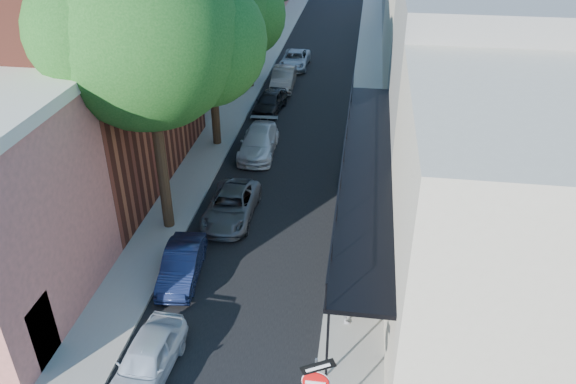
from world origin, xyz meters
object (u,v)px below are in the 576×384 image
(parked_car_e, at_px, (270,101))
(pedestrian, at_px, (348,297))
(parked_car_b, at_px, (182,264))
(oak_near, at_px, (160,36))
(parked_car_d, at_px, (259,142))
(parked_car_f, at_px, (283,78))
(parked_car_g, at_px, (295,59))
(oak_mid, at_px, (217,9))
(parked_car_c, at_px, (231,206))
(parked_car_a, at_px, (147,360))

(parked_car_e, bearing_deg, pedestrian, -66.01)
(parked_car_b, relative_size, parked_car_e, 0.95)
(oak_near, bearing_deg, parked_car_d, 74.43)
(oak_near, bearing_deg, parked_car_f, 84.02)
(parked_car_b, distance_m, parked_car_g, 24.77)
(oak_near, height_order, parked_car_f, oak_near)
(oak_mid, xyz_separation_m, parked_car_d, (2.02, -0.91, -6.43))
(oak_near, xyz_separation_m, parked_car_e, (1.58, 12.78, -7.25))
(parked_car_d, relative_size, parked_car_g, 1.02)
(parked_car_b, relative_size, parked_car_g, 0.83)
(parked_car_b, distance_m, pedestrian, 6.24)
(oak_mid, xyz_separation_m, parked_car_g, (2.02, 13.46, -6.47))
(pedestrian, bearing_deg, parked_car_c, 39.83)
(oak_near, bearing_deg, parked_car_e, 82.94)
(parked_car_f, bearing_deg, parked_car_g, 85.34)
(parked_car_b, xyz_separation_m, parked_car_e, (0.47, 16.11, 0.05))
(oak_mid, relative_size, parked_car_d, 2.35)
(oak_near, distance_m, pedestrian, 10.99)
(parked_car_f, bearing_deg, parked_car_c, -91.54)
(oak_near, bearing_deg, parked_car_c, 22.63)
(parked_car_a, distance_m, parked_car_d, 14.93)
(parked_car_a, relative_size, parked_car_c, 0.85)
(parked_car_e, bearing_deg, parked_car_b, -85.24)
(oak_mid, bearing_deg, parked_car_g, 81.47)
(oak_near, height_order, pedestrian, oak_near)
(parked_car_g, bearing_deg, oak_near, -94.36)
(oak_mid, relative_size, parked_car_g, 2.41)
(oak_mid, distance_m, parked_car_d, 6.80)
(parked_car_g, bearing_deg, parked_car_d, -89.11)
(oak_near, xyz_separation_m, parked_car_b, (1.11, -3.33, -7.30))
(parked_car_b, bearing_deg, parked_car_c, 73.08)
(parked_car_e, distance_m, parked_car_f, 4.19)
(oak_mid, bearing_deg, oak_near, -89.63)
(parked_car_g, distance_m, pedestrian, 26.76)
(parked_car_c, xyz_separation_m, parked_car_g, (0.00, 20.60, 0.00))
(oak_near, relative_size, parked_car_b, 3.26)
(parked_car_e, bearing_deg, parked_car_g, 93.87)
(parked_car_b, distance_m, parked_car_e, 16.12)
(oak_mid, bearing_deg, parked_car_b, -84.11)
(parked_car_d, bearing_deg, parked_car_g, 88.17)
(oak_mid, distance_m, parked_car_f, 11.18)
(parked_car_a, xyz_separation_m, parked_car_g, (0.49, 29.28, -0.02))
(pedestrian, bearing_deg, parked_car_f, 11.10)
(parked_car_a, height_order, parked_car_d, parked_car_d)
(oak_near, relative_size, parked_car_e, 3.10)
(parked_car_g, bearing_deg, parked_car_a, -90.07)
(oak_mid, bearing_deg, parked_car_e, 71.25)
(parked_car_a, relative_size, parked_car_b, 1.02)
(parked_car_a, relative_size, parked_car_d, 0.83)
(parked_car_d, relative_size, pedestrian, 2.28)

